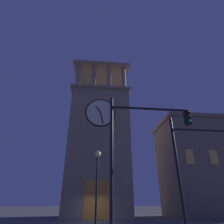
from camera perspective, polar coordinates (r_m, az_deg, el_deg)
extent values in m
plane|color=#4C4C51|center=(20.92, -5.31, -30.25)|extent=(200.00, 200.00, 0.00)
cube|color=gray|center=(27.64, -4.15, -11.87)|extent=(8.12, 7.61, 16.57)
cube|color=gray|center=(30.81, -3.65, 3.62)|extent=(8.72, 8.21, 0.40)
cylinder|color=gray|center=(29.60, 3.57, 10.02)|extent=(0.70, 0.70, 3.97)
cylinder|color=gray|center=(29.35, -0.95, 10.31)|extent=(0.70, 0.70, 3.97)
cylinder|color=gray|center=(29.29, -5.53, 10.54)|extent=(0.70, 0.70, 3.97)
cylinder|color=gray|center=(29.41, -10.10, 10.70)|extent=(0.70, 0.70, 3.97)
cylinder|color=gray|center=(34.92, 1.90, 3.89)|extent=(0.70, 0.70, 3.97)
cylinder|color=gray|center=(34.72, -1.88, 4.08)|extent=(0.70, 0.70, 3.97)
cylinder|color=gray|center=(34.66, -5.70, 4.26)|extent=(0.70, 0.70, 3.97)
cylinder|color=gray|center=(34.77, -9.51, 4.42)|extent=(0.70, 0.70, 3.97)
cube|color=gray|center=(33.18, -3.44, 10.21)|extent=(8.72, 8.21, 0.40)
cylinder|color=black|center=(34.27, -3.36, 12.64)|extent=(0.12, 0.12, 3.20)
cylinder|color=silver|center=(25.48, -3.51, -0.15)|extent=(3.89, 0.12, 3.89)
torus|color=black|center=(25.46, -3.51, -0.13)|extent=(4.05, 0.16, 4.05)
cube|color=black|center=(25.57, -4.19, 0.85)|extent=(0.73, 0.06, 0.93)
cube|color=black|center=(25.05, -3.15, -1.74)|extent=(0.47, 0.06, 1.64)
cube|color=orange|center=(23.07, -4.31, -24.89)|extent=(3.20, 0.24, 4.00)
cube|color=#75665B|center=(31.57, 29.77, -14.53)|extent=(15.49, 7.65, 12.17)
cube|color=#75665B|center=(33.07, 27.38, -3.85)|extent=(15.89, 8.05, 0.50)
cube|color=#E0B259|center=(26.79, 28.46, -11.95)|extent=(1.00, 0.12, 1.80)
cube|color=#E0B259|center=(25.21, 22.46, -12.39)|extent=(1.00, 0.12, 1.80)
cylinder|color=black|center=(8.63, -0.15, -14.95)|extent=(0.16, 0.16, 6.53)
cylinder|color=black|center=(9.92, 11.27, 0.95)|extent=(3.94, 0.12, 0.12)
cube|color=black|center=(10.48, 21.85, -1.68)|extent=(0.22, 0.30, 0.75)
sphere|color=#360505|center=(10.44, 22.02, 0.10)|extent=(0.16, 0.16, 0.16)
sphere|color=#392705|center=(10.34, 22.25, -1.14)|extent=(0.16, 0.16, 0.16)
sphere|color=#18C154|center=(10.25, 22.48, -2.41)|extent=(0.16, 0.16, 0.16)
cylinder|color=black|center=(11.21, 19.42, -16.70)|extent=(0.16, 0.16, 6.30)
cylinder|color=black|center=(12.81, 26.75, -5.02)|extent=(4.37, 0.12, 0.12)
cylinder|color=black|center=(13.64, -4.72, -22.94)|extent=(0.14, 0.14, 4.62)
sphere|color=#F9DB8C|center=(14.00, -4.34, -12.55)|extent=(0.44, 0.44, 0.44)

